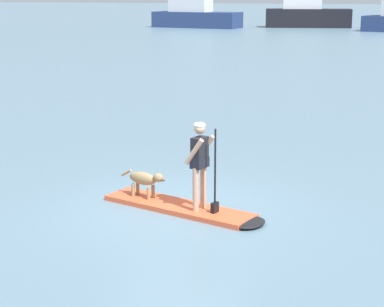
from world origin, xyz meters
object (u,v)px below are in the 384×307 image
dog (145,179)px  moored_boat_far_port (307,14)px  moored_boat_outer (195,13)px  person_paddler (200,159)px  paddleboard (188,209)px

dog → moored_boat_far_port: 66.54m
moored_boat_outer → person_paddler: bearing=-74.5°
person_paddler → moored_boat_far_port: 67.05m
dog → moored_boat_far_port: moored_boat_far_port is taller
paddleboard → person_paddler: bearing=-18.7°
moored_boat_outer → paddleboard: bearing=-74.7°
paddleboard → person_paddler: person_paddler is taller
person_paddler → moored_boat_far_port: size_ratio=0.17×
person_paddler → dog: (-1.28, 0.43, -0.61)m
person_paddler → moored_boat_outer: (-17.46, 62.97, 0.49)m
moored_boat_far_port → moored_boat_outer: bearing=-162.5°
paddleboard → dog: (-1.01, 0.34, 0.43)m
moored_boat_outer → moored_boat_far_port: 12.89m
paddleboard → moored_boat_far_port: (-4.89, 66.76, 1.45)m
dog → moored_boat_outer: size_ratio=0.10×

